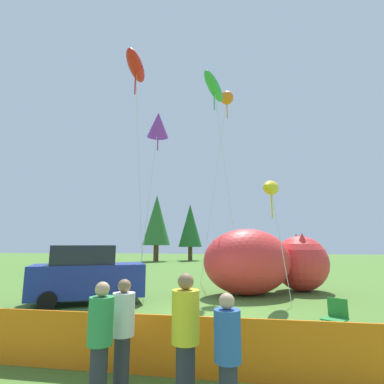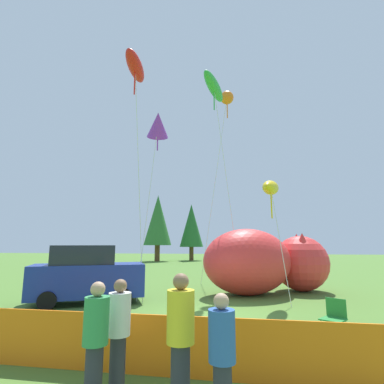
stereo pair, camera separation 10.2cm
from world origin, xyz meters
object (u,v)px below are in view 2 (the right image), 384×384
(kite_orange_flower, at_px, (227,99))
(parked_car, at_px, (87,275))
(kite_yellow_hero, at_px, (271,188))
(kite_green_fish, at_px, (214,88))
(spectator_in_green_shirt, at_px, (222,353))
(spectator_in_white_shirt, at_px, (96,336))
(folding_chair, at_px, (334,315))
(kite_red_lizard, at_px, (135,67))
(spectator_in_yellow_shirt, at_px, (119,328))
(kite_purple_delta, at_px, (158,125))
(spectator_in_black_shirt, at_px, (181,334))
(inflatable_cat, at_px, (265,263))

(kite_orange_flower, bearing_deg, parked_car, -135.21)
(kite_yellow_hero, distance_m, kite_green_fish, 6.75)
(kite_green_fish, bearing_deg, spectator_in_green_shirt, -86.23)
(parked_car, height_order, kite_yellow_hero, kite_yellow_hero)
(spectator_in_green_shirt, distance_m, spectator_in_white_shirt, 1.91)
(parked_car, height_order, kite_orange_flower, kite_orange_flower)
(folding_chair, relative_size, kite_red_lizard, 0.09)
(spectator_in_yellow_shirt, bearing_deg, kite_purple_delta, 101.12)
(spectator_in_white_shirt, bearing_deg, kite_orange_flower, 81.70)
(kite_orange_flower, relative_size, kite_purple_delta, 1.29)
(kite_red_lizard, relative_size, kite_green_fish, 0.94)
(spectator_in_green_shirt, height_order, kite_green_fish, kite_green_fish)
(kite_yellow_hero, bearing_deg, kite_green_fish, 140.00)
(spectator_in_black_shirt, relative_size, kite_purple_delta, 0.21)
(parked_car, bearing_deg, inflatable_cat, -0.22)
(spectator_in_black_shirt, bearing_deg, kite_red_lizard, 115.62)
(spectator_in_white_shirt, distance_m, kite_purple_delta, 11.56)
(spectator_in_green_shirt, bearing_deg, kite_green_fish, 93.77)
(kite_red_lizard, height_order, kite_purple_delta, kite_red_lizard)
(spectator_in_green_shirt, bearing_deg, parked_car, 127.56)
(spectator_in_yellow_shirt, bearing_deg, inflatable_cat, 71.32)
(spectator_in_black_shirt, distance_m, kite_purple_delta, 11.73)
(folding_chair, distance_m, spectator_in_white_shirt, 6.02)
(spectator_in_yellow_shirt, distance_m, spectator_in_white_shirt, 0.53)
(kite_red_lizard, xyz_separation_m, kite_purple_delta, (0.48, 2.16, -1.80))
(kite_yellow_hero, relative_size, kite_green_fish, 0.47)
(spectator_in_yellow_shirt, bearing_deg, kite_red_lizard, 108.75)
(kite_orange_flower, height_order, kite_red_lizard, kite_orange_flower)
(inflatable_cat, relative_size, spectator_in_black_shirt, 3.54)
(spectator_in_white_shirt, bearing_deg, parked_car, 117.98)
(spectator_in_black_shirt, height_order, kite_purple_delta, kite_purple_delta)
(spectator_in_yellow_shirt, xyz_separation_m, kite_orange_flower, (1.66, 12.01, 10.02))
(spectator_in_yellow_shirt, bearing_deg, parked_car, 120.85)
(spectator_in_black_shirt, distance_m, kite_orange_flower, 15.96)
(folding_chair, height_order, kite_yellow_hero, kite_yellow_hero)
(kite_purple_delta, height_order, kite_green_fish, kite_green_fish)
(spectator_in_white_shirt, height_order, kite_red_lizard, kite_red_lizard)
(parked_car, height_order, kite_red_lizard, kite_red_lizard)
(inflatable_cat, xyz_separation_m, kite_red_lizard, (-5.46, -3.43, 8.45))
(inflatable_cat, distance_m, kite_green_fish, 9.45)
(spectator_in_yellow_shirt, bearing_deg, folding_chair, 37.94)
(spectator_in_yellow_shirt, distance_m, kite_red_lizard, 11.14)
(kite_purple_delta, distance_m, kite_green_fish, 3.94)
(folding_chair, height_order, spectator_in_white_shirt, spectator_in_white_shirt)
(kite_red_lizard, bearing_deg, spectator_in_yellow_shirt, -71.25)
(parked_car, relative_size, folding_chair, 5.08)
(folding_chair, height_order, spectator_in_black_shirt, spectator_in_black_shirt)
(inflatable_cat, xyz_separation_m, kite_purple_delta, (-4.98, -1.27, 6.65))
(folding_chair, relative_size, spectator_in_yellow_shirt, 0.53)
(parked_car, relative_size, kite_purple_delta, 0.52)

